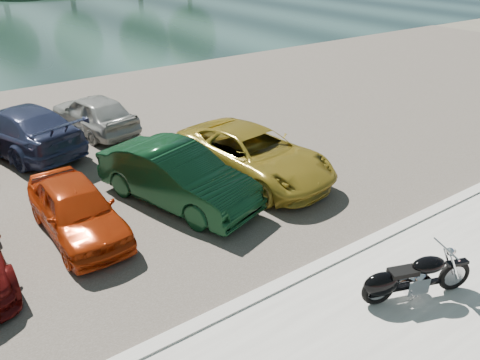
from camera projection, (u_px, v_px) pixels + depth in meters
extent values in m
plane|color=#595447|center=(386.00, 331.00, 8.44)|extent=(200.00, 200.00, 0.00)
cube|color=#A9A69F|center=(311.00, 271.00, 9.87)|extent=(60.00, 0.30, 0.14)
cube|color=#453E37|center=(137.00, 140.00, 16.46)|extent=(60.00, 18.00, 0.04)
torus|color=black|center=(454.00, 275.00, 9.16)|extent=(0.68, 0.35, 0.68)
torus|color=black|center=(378.00, 289.00, 8.79)|extent=(0.68, 0.35, 0.68)
cylinder|color=#B2B2B7|center=(454.00, 275.00, 9.16)|extent=(0.45, 0.22, 0.46)
cylinder|color=#B2B2B7|center=(378.00, 289.00, 8.79)|extent=(0.45, 0.22, 0.46)
cylinder|color=silver|center=(454.00, 267.00, 8.91)|extent=(0.32, 0.16, 0.63)
cylinder|color=silver|center=(448.00, 261.00, 9.08)|extent=(0.32, 0.16, 0.63)
cylinder|color=silver|center=(446.00, 249.00, 8.77)|extent=(0.29, 0.72, 0.04)
sphere|color=silver|center=(450.00, 252.00, 8.83)|extent=(0.21, 0.21, 0.16)
sphere|color=silver|center=(453.00, 251.00, 8.85)|extent=(0.14, 0.14, 0.11)
cube|color=black|center=(457.00, 263.00, 9.02)|extent=(0.47, 0.29, 0.06)
cube|color=black|center=(416.00, 285.00, 9.01)|extent=(1.16, 0.51, 0.08)
cube|color=silver|center=(415.00, 282.00, 8.96)|extent=(0.53, 0.46, 0.34)
cylinder|color=silver|center=(421.00, 273.00, 8.89)|extent=(0.29, 0.25, 0.27)
cylinder|color=silver|center=(412.00, 275.00, 8.85)|extent=(0.29, 0.25, 0.27)
ellipsoid|color=black|center=(429.00, 265.00, 8.84)|extent=(0.76, 0.57, 0.32)
cube|color=black|center=(403.00, 272.00, 8.75)|extent=(0.61, 0.45, 0.10)
ellipsoid|color=black|center=(381.00, 284.00, 8.75)|extent=(0.80, 0.57, 0.50)
cube|color=black|center=(378.00, 287.00, 8.77)|extent=(0.44, 0.31, 0.30)
cylinder|color=silver|center=(395.00, 285.00, 9.09)|extent=(1.06, 0.47, 0.09)
cylinder|color=silver|center=(396.00, 282.00, 9.06)|extent=(1.06, 0.47, 0.09)
cylinder|color=#B2B2B7|center=(413.00, 298.00, 8.89)|extent=(0.07, 0.14, 0.22)
imported|color=#AF2F0B|center=(77.00, 209.00, 10.92)|extent=(1.63, 3.86, 1.30)
imported|color=black|center=(177.00, 176.00, 12.19)|extent=(2.96, 4.92, 1.53)
imported|color=olive|center=(253.00, 154.00, 13.55)|extent=(3.11, 5.45, 1.43)
imported|color=#293151|center=(21.00, 129.00, 15.24)|extent=(3.54, 5.65, 1.53)
imported|color=#A2A29D|center=(94.00, 113.00, 16.81)|extent=(2.36, 4.31, 1.39)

